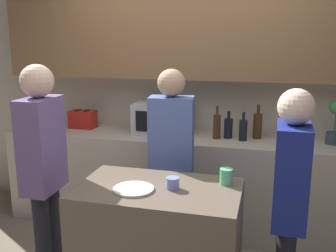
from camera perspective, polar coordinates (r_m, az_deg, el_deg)
name	(u,v)px	position (r m, az deg, el deg)	size (l,w,h in m)	color
back_wall	(196,68)	(3.90, 4.06, 8.34)	(6.40, 0.40, 2.70)	beige
back_counter	(189,182)	(3.88, 3.05, -8.06)	(3.60, 0.62, 0.92)	#B7AD99
kitchen_island	(159,250)	(2.76, -1.38, -17.61)	(1.06, 0.65, 0.90)	brown
microwave	(162,118)	(3.82, -0.83, 1.18)	(0.52, 0.39, 0.30)	#B7BABC
toaster	(83,119)	(4.14, -12.26, 0.96)	(0.26, 0.16, 0.18)	#B21E19
potted_plant	(335,122)	(3.72, 23.11, 0.55)	(0.14, 0.14, 0.39)	#333D4C
bottle_0	(217,126)	(3.64, 7.10, -0.02)	(0.07, 0.07, 0.31)	#472814
bottle_1	(228,128)	(3.68, 8.75, -0.27)	(0.08, 0.08, 0.25)	black
bottle_2	(243,130)	(3.61, 10.85, -0.55)	(0.07, 0.07, 0.26)	black
bottle_3	(258,125)	(3.72, 12.86, 0.08)	(0.08, 0.08, 0.32)	#472814
plate_on_island	(133,189)	(2.52, -5.03, -9.11)	(0.26, 0.26, 0.01)	white
cup_0	(226,176)	(2.62, 8.44, -7.25)	(0.09, 0.09, 0.11)	#64D37F
cup_1	(173,183)	(2.52, 0.68, -8.29)	(0.08, 0.08, 0.08)	#8092DD
person_left	(171,153)	(3.08, 0.47, -3.94)	(0.36, 0.22, 1.61)	black
person_center	(289,197)	(2.45, 17.21, -9.87)	(0.21, 0.34, 1.57)	black
person_right	(43,164)	(2.82, -17.66, -5.29)	(0.22, 0.35, 1.67)	black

